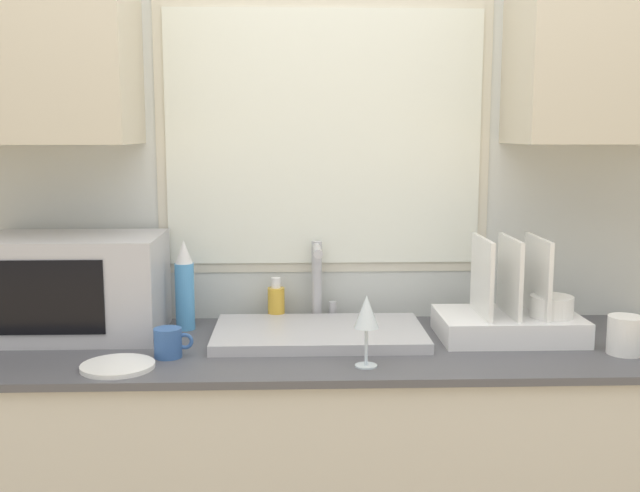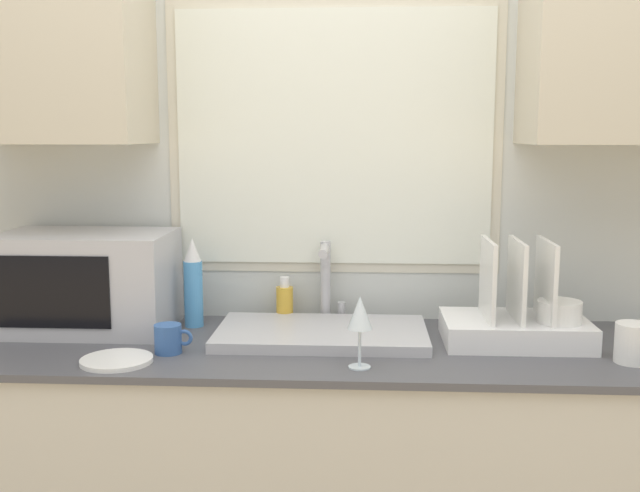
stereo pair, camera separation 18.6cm
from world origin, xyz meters
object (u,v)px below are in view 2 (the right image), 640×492
object	(u,v)px
faucet	(327,276)
mug_near_sink	(169,339)
wine_glass	(360,315)
microwave	(86,281)
dish_rack	(519,320)
spray_bottle	(193,284)
soap_bottle	(285,303)

from	to	relation	value
faucet	mug_near_sink	xyz separation A→B (m)	(-0.40, -0.35, -0.11)
wine_glass	microwave	bearing A→B (deg)	158.06
faucet	wine_glass	xyz separation A→B (m)	(0.11, -0.45, -0.01)
dish_rack	spray_bottle	world-z (taller)	dish_rack
dish_rack	soap_bottle	size ratio (longest dim) A/B	2.81
faucet	dish_rack	distance (m)	0.59
faucet	spray_bottle	xyz separation A→B (m)	(-0.40, -0.07, -0.02)
microwave	wine_glass	xyz separation A→B (m)	(0.81, -0.33, -0.01)
mug_near_sink	wine_glass	size ratio (longest dim) A/B	0.56
soap_bottle	mug_near_sink	world-z (taller)	soap_bottle
spray_bottle	wine_glass	size ratio (longest dim) A/B	1.47
microwave	spray_bottle	world-z (taller)	microwave
spray_bottle	mug_near_sink	world-z (taller)	spray_bottle
faucet	spray_bottle	bearing A→B (deg)	-170.23
microwave	wine_glass	distance (m)	0.88
microwave	wine_glass	world-z (taller)	microwave
soap_bottle	mug_near_sink	bearing A→B (deg)	-127.68
microwave	soap_bottle	xyz separation A→B (m)	(0.58, 0.12, -0.08)
spray_bottle	mug_near_sink	xyz separation A→B (m)	(-0.00, -0.28, -0.09)
spray_bottle	faucet	bearing A→B (deg)	9.77
microwave	mug_near_sink	xyz separation A→B (m)	(0.31, -0.23, -0.11)
faucet	dish_rack	size ratio (longest dim) A/B	0.63
soap_bottle	wine_glass	bearing A→B (deg)	-62.36
faucet	dish_rack	bearing A→B (deg)	-20.06
microwave	soap_bottle	world-z (taller)	microwave
soap_bottle	mug_near_sink	distance (m)	0.45
spray_bottle	soap_bottle	xyz separation A→B (m)	(0.27, 0.07, -0.07)
microwave	mug_near_sink	distance (m)	0.40
microwave	dish_rack	size ratio (longest dim) A/B	1.27
spray_bottle	microwave	bearing A→B (deg)	-170.80
wine_glass	dish_rack	bearing A→B (deg)	29.36
dish_rack	mug_near_sink	distance (m)	0.96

